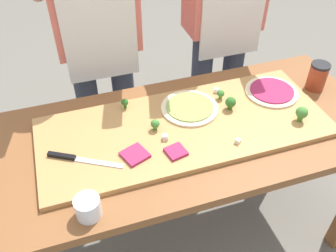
{
  "coord_description": "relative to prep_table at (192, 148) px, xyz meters",
  "views": [
    {
      "loc": [
        -0.46,
        -1.05,
        1.82
      ],
      "look_at": [
        -0.1,
        0.03,
        0.8
      ],
      "focal_mm": 39.29,
      "sensor_mm": 36.0,
      "label": 1
    }
  ],
  "objects": [
    {
      "name": "cook_left",
      "position": [
        -0.27,
        0.58,
        0.33
      ],
      "size": [
        0.54,
        0.39,
        1.67
      ],
      "color": "#333847",
      "rests_on": "ground"
    },
    {
      "name": "broccoli_floret_back_mid",
      "position": [
        -0.24,
        0.2,
        0.16
      ],
      "size": [
        0.03,
        0.03,
        0.05
      ],
      "color": "#366618",
      "rests_on": "cutting_board"
    },
    {
      "name": "broccoli_floret_center_left",
      "position": [
        0.44,
        -0.11,
        0.18
      ],
      "size": [
        0.05,
        0.05,
        0.07
      ],
      "color": "#487A23",
      "rests_on": "cutting_board"
    },
    {
      "name": "broccoli_floret_back_right",
      "position": [
        -0.16,
        0.02,
        0.16
      ],
      "size": [
        0.04,
        0.04,
        0.05
      ],
      "color": "#487A23",
      "rests_on": "cutting_board"
    },
    {
      "name": "pizza_slice_far_right",
      "position": [
        -0.12,
        -0.13,
        0.14
      ],
      "size": [
        0.09,
        0.09,
        0.01
      ],
      "primitive_type": "cube",
      "rotation": [
        0.0,
        0.0,
        0.21
      ],
      "color": "#9E234C",
      "rests_on": "cutting_board"
    },
    {
      "name": "pizza_slice_center",
      "position": [
        -0.27,
        -0.1,
        0.14
      ],
      "size": [
        0.12,
        0.12,
        0.01
      ],
      "primitive_type": "cube",
      "rotation": [
        0.0,
        0.0,
        0.36
      ],
      "color": "#9E234C",
      "rests_on": "cutting_board"
    },
    {
      "name": "broccoli_floret_center_right",
      "position": [
        0.18,
        0.13,
        0.16
      ],
      "size": [
        0.03,
        0.03,
        0.05
      ],
      "color": "#487A23",
      "rests_on": "cutting_board"
    },
    {
      "name": "sauce_jar",
      "position": [
        0.66,
        0.09,
        0.18
      ],
      "size": [
        0.09,
        0.09,
        0.13
      ],
      "color": "#99381E",
      "rests_on": "prep_table"
    },
    {
      "name": "cheese_crumble_b",
      "position": [
        0.13,
        -0.15,
        0.14
      ],
      "size": [
        0.03,
        0.03,
        0.02
      ],
      "primitive_type": "cube",
      "rotation": [
        0.0,
        0.0,
        0.62
      ],
      "color": "silver",
      "rests_on": "cutting_board"
    },
    {
      "name": "pizza_whole_pesto_green",
      "position": [
        0.02,
        0.1,
        0.14
      ],
      "size": [
        0.25,
        0.25,
        0.02
      ],
      "color": "beige",
      "rests_on": "cutting_board"
    },
    {
      "name": "flour_cup",
      "position": [
        -0.48,
        -0.29,
        0.15
      ],
      "size": [
        0.09,
        0.09,
        0.08
      ],
      "color": "white",
      "rests_on": "prep_table"
    },
    {
      "name": "chefs_knife",
      "position": [
        -0.49,
        -0.04,
        0.14
      ],
      "size": [
        0.27,
        0.16,
        0.02
      ],
      "color": "#B7BABF",
      "rests_on": "cutting_board"
    },
    {
      "name": "ground_plane",
      "position": [
        0.0,
        0.0,
        -0.67
      ],
      "size": [
        8.0,
        8.0,
        0.0
      ],
      "primitive_type": "plane",
      "color": "#6B665B"
    },
    {
      "name": "pizza_whole_beet_magenta",
      "position": [
        0.43,
        0.1,
        0.14
      ],
      "size": [
        0.24,
        0.24,
        0.02
      ],
      "color": "beige",
      "rests_on": "cutting_board"
    },
    {
      "name": "cheese_crumble_c",
      "position": [
        -0.14,
        -0.04,
        0.15
      ],
      "size": [
        0.03,
        0.03,
        0.02
      ],
      "primitive_type": "cube",
      "rotation": [
        0.0,
        0.0,
        1.28
      ],
      "color": "white",
      "rests_on": "cutting_board"
    },
    {
      "name": "cutting_board",
      "position": [
        -0.03,
        0.01,
        0.12
      ],
      "size": [
        1.21,
        0.48,
        0.02
      ],
      "primitive_type": "cube",
      "color": "#B27F47",
      "rests_on": "prep_table"
    },
    {
      "name": "prep_table",
      "position": [
        0.0,
        0.0,
        0.0
      ],
      "size": [
        1.61,
        0.74,
        0.78
      ],
      "color": "brown",
      "rests_on": "ground"
    },
    {
      "name": "cheese_crumble_a",
      "position": [
        0.19,
        0.18,
        0.15
      ],
      "size": [
        0.03,
        0.03,
        0.02
      ],
      "primitive_type": "cube",
      "rotation": [
        0.0,
        0.0,
        0.88
      ],
      "color": "white",
      "rests_on": "cutting_board"
    },
    {
      "name": "broccoli_floret_back_left",
      "position": [
        0.19,
        0.05,
        0.17
      ],
      "size": [
        0.05,
        0.05,
        0.06
      ],
      "color": "#366618",
      "rests_on": "cutting_board"
    },
    {
      "name": "cook_right",
      "position": [
        0.39,
        0.58,
        0.33
      ],
      "size": [
        0.54,
        0.39,
        1.67
      ],
      "color": "#333847",
      "rests_on": "ground"
    }
  ]
}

